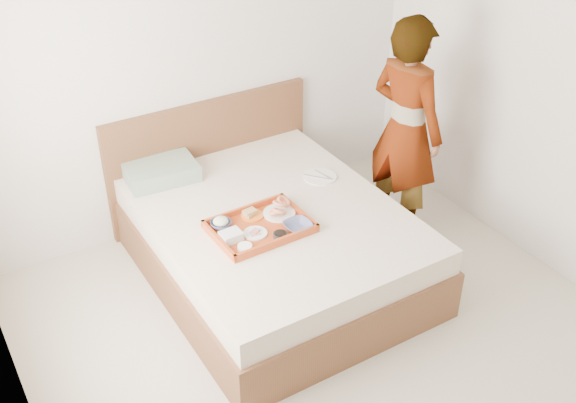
% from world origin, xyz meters
% --- Properties ---
extents(ground, '(3.50, 4.00, 0.01)m').
position_xyz_m(ground, '(0.00, 0.00, 0.00)').
color(ground, beige).
rests_on(ground, ground).
extents(wall_back, '(3.50, 0.01, 2.60)m').
position_xyz_m(wall_back, '(0.00, 2.00, 1.30)').
color(wall_back, silver).
rests_on(wall_back, ground).
extents(wall_left, '(0.01, 4.00, 2.60)m').
position_xyz_m(wall_left, '(-1.75, 0.00, 1.30)').
color(wall_left, silver).
rests_on(wall_left, ground).
extents(bed, '(1.65, 2.00, 0.53)m').
position_xyz_m(bed, '(0.02, 1.00, 0.27)').
color(bed, brown).
rests_on(bed, ground).
extents(headboard, '(1.65, 0.06, 0.95)m').
position_xyz_m(headboard, '(0.02, 1.97, 0.47)').
color(headboard, brown).
rests_on(headboard, ground).
extents(pillow, '(0.52, 0.38, 0.12)m').
position_xyz_m(pillow, '(-0.45, 1.78, 0.59)').
color(pillow, gray).
rests_on(pillow, bed).
extents(tray, '(0.62, 0.46, 0.06)m').
position_xyz_m(tray, '(-0.16, 0.87, 0.56)').
color(tray, '#AE3E17').
rests_on(tray, bed).
extents(prawn_plate, '(0.22, 0.22, 0.01)m').
position_xyz_m(prawn_plate, '(0.03, 0.94, 0.55)').
color(prawn_plate, white).
rests_on(prawn_plate, tray).
extents(navy_bowl_big, '(0.18, 0.18, 0.04)m').
position_xyz_m(navy_bowl_big, '(0.04, 0.73, 0.57)').
color(navy_bowl_big, '#151941').
rests_on(navy_bowl_big, tray).
extents(sauce_dish, '(0.09, 0.09, 0.03)m').
position_xyz_m(sauce_dish, '(-0.10, 0.71, 0.56)').
color(sauce_dish, black).
rests_on(sauce_dish, tray).
extents(meat_plate, '(0.16, 0.16, 0.01)m').
position_xyz_m(meat_plate, '(-0.22, 0.82, 0.55)').
color(meat_plate, white).
rests_on(meat_plate, tray).
extents(bread_plate, '(0.15, 0.15, 0.01)m').
position_xyz_m(bread_plate, '(-0.14, 1.01, 0.55)').
color(bread_plate, orange).
rests_on(bread_plate, tray).
extents(salad_bowl, '(0.14, 0.14, 0.04)m').
position_xyz_m(salad_bowl, '(-0.37, 1.00, 0.57)').
color(salad_bowl, '#151941').
rests_on(salad_bowl, tray).
extents(plastic_tub, '(0.13, 0.11, 0.06)m').
position_xyz_m(plastic_tub, '(-0.37, 0.85, 0.57)').
color(plastic_tub, silver).
rests_on(plastic_tub, tray).
extents(cheese_round, '(0.09, 0.09, 0.03)m').
position_xyz_m(cheese_round, '(-0.35, 0.71, 0.56)').
color(cheese_round, white).
rests_on(cheese_round, tray).
extents(dinner_plate, '(0.31, 0.31, 0.01)m').
position_xyz_m(dinner_plate, '(0.53, 1.21, 0.54)').
color(dinner_plate, white).
rests_on(dinner_plate, bed).
extents(person, '(0.50, 0.67, 1.68)m').
position_xyz_m(person, '(1.12, 1.01, 0.84)').
color(person, white).
rests_on(person, ground).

